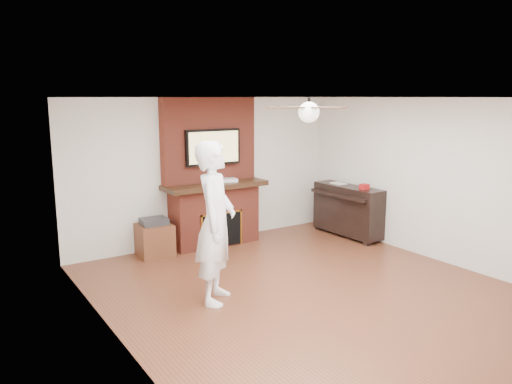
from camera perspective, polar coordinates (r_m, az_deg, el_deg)
room_shell at (r=6.39m, az=5.87°, el=-0.59°), size 5.36×5.86×2.86m
fireplace at (r=8.53m, az=-4.99°, el=0.58°), size 1.78×0.64×2.50m
tv at (r=8.39m, az=-4.92°, el=5.14°), size 1.00×0.08×0.60m
ceiling_fan at (r=6.26m, az=6.06°, el=9.15°), size 1.21×1.21×0.31m
person at (r=6.10m, az=-4.65°, el=-3.54°), size 0.85×0.87×2.00m
side_table at (r=8.18m, az=-11.51°, el=-5.20°), size 0.55×0.55×0.61m
piano at (r=9.21m, az=10.44°, el=-1.96°), size 0.56×1.43×1.02m
cable_box at (r=8.52m, az=-3.53°, el=1.36°), size 0.43×0.30×0.06m
candle_orange at (r=8.53m, az=-5.07°, el=-5.93°), size 0.07×0.07×0.11m
candle_green at (r=8.59m, az=-4.39°, el=-5.90°), size 0.07×0.07×0.08m
candle_cream at (r=8.59m, az=-3.94°, el=-5.78°), size 0.08×0.08×0.11m
candle_blue at (r=8.70m, az=-2.87°, el=-5.65°), size 0.06×0.06×0.08m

